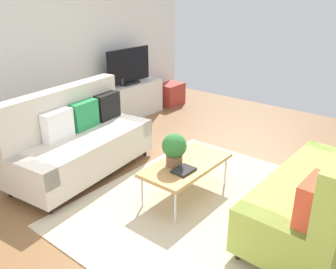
% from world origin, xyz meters
% --- Properties ---
extents(ground_plane, '(7.68, 7.68, 0.00)m').
position_xyz_m(ground_plane, '(0.00, 0.00, 0.00)').
color(ground_plane, brown).
extents(wall_far, '(6.40, 0.12, 2.90)m').
position_xyz_m(wall_far, '(0.00, 2.80, 1.45)').
color(wall_far, white).
rests_on(wall_far, ground_plane).
extents(area_rug, '(2.90, 2.20, 0.01)m').
position_xyz_m(area_rug, '(-0.13, -0.20, 0.01)').
color(area_rug, beige).
rests_on(area_rug, ground_plane).
extents(couch_beige, '(1.99, 1.06, 1.10)m').
position_xyz_m(couch_beige, '(-0.48, 1.42, 0.45)').
color(couch_beige, beige).
rests_on(couch_beige, ground_plane).
extents(couch_green, '(1.91, 0.87, 1.10)m').
position_xyz_m(couch_green, '(0.20, -1.42, 0.44)').
color(couch_green, '#A3BC4C').
rests_on(couch_green, ground_plane).
extents(coffee_table, '(1.10, 0.56, 0.42)m').
position_xyz_m(coffee_table, '(-0.08, -0.00, 0.39)').
color(coffee_table, '#B7844C').
rests_on(coffee_table, ground_plane).
extents(tv_console, '(1.40, 0.44, 0.64)m').
position_xyz_m(tv_console, '(1.48, 2.46, 0.32)').
color(tv_console, silver).
rests_on(tv_console, ground_plane).
extents(tv, '(1.00, 0.20, 0.64)m').
position_xyz_m(tv, '(1.48, 2.44, 0.95)').
color(tv, black).
rests_on(tv, tv_console).
extents(storage_trunk, '(0.52, 0.40, 0.44)m').
position_xyz_m(storage_trunk, '(2.58, 2.36, 0.22)').
color(storage_trunk, '#B2382D').
rests_on(storage_trunk, ground_plane).
extents(potted_plant, '(0.27, 0.27, 0.38)m').
position_xyz_m(potted_plant, '(-0.21, 0.08, 0.63)').
color(potted_plant, brown).
rests_on(potted_plant, coffee_table).
extents(table_book_0, '(0.24, 0.18, 0.03)m').
position_xyz_m(table_book_0, '(-0.26, -0.10, 0.43)').
color(table_book_0, '#262626').
rests_on(table_book_0, coffee_table).
extents(vase_0, '(0.12, 0.12, 0.15)m').
position_xyz_m(vase_0, '(0.90, 2.51, 0.71)').
color(vase_0, '#33B29E').
rests_on(vase_0, tv_console).
extents(vase_1, '(0.14, 0.14, 0.16)m').
position_xyz_m(vase_1, '(1.08, 2.51, 0.72)').
color(vase_1, '#B24C4C').
rests_on(vase_1, tv_console).
extents(bottle_0, '(0.06, 0.06, 0.14)m').
position_xyz_m(bottle_0, '(1.28, 2.42, 0.71)').
color(bottle_0, '#262626').
rests_on(bottle_0, tv_console).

